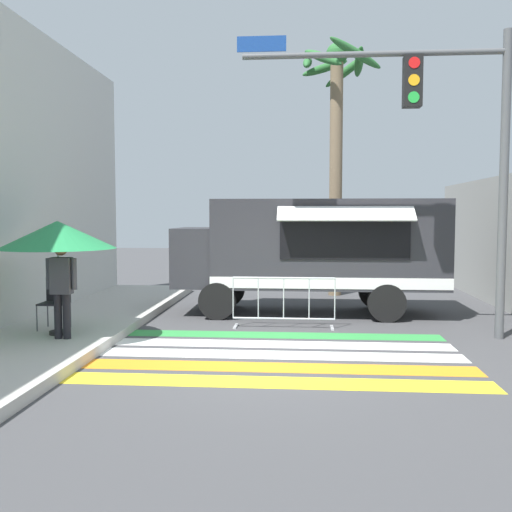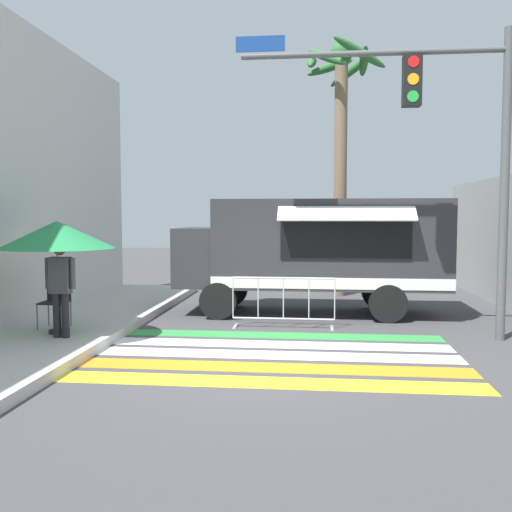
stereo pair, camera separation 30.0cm
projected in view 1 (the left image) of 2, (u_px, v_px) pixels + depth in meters
The scene contains 9 objects.
ground_plane at pixel (262, 362), 8.77m from camera, with size 60.00×60.00×0.00m, color #424244.
crosswalk_painted at pixel (264, 355), 9.21m from camera, with size 6.40×3.60×0.01m.
food_truck at pixel (307, 247), 13.00m from camera, with size 6.02×2.48×2.60m.
traffic_signal_pole at pixel (446, 127), 10.23m from camera, with size 4.89×0.29×5.53m.
patio_umbrella at pixel (57, 235), 9.87m from camera, with size 2.00×2.00×1.99m.
folding_chair at pixel (56, 298), 10.50m from camera, with size 0.46×0.46×0.93m.
vendor_person at pixel (62, 285), 9.57m from camera, with size 0.53×0.21×1.62m.
barricade_front at pixel (284, 303), 11.39m from camera, with size 2.06×0.44×1.02m.
palm_tree at pixel (336, 123), 15.80m from camera, with size 2.27×2.44×6.98m.
Camera 1 is at (0.59, -8.61, 2.25)m, focal length 40.00 mm.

